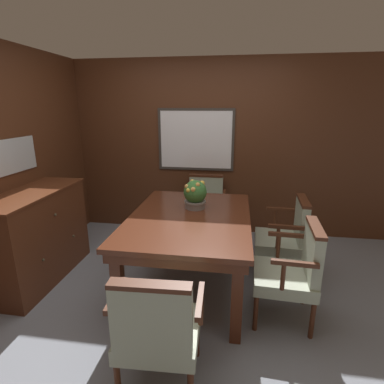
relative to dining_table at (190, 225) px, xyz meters
The scene contains 9 objects.
ground_plane 0.74m from the dining_table, 107.27° to the right, with size 14.00×14.00×0.00m, color gray.
wall_back 1.62m from the dining_table, 93.16° to the left, with size 7.20×0.08×2.45m.
dining_table is the anchor object (origin of this frame).
chair_right_far 1.08m from the dining_table, 19.78° to the left, with size 0.53×0.58×0.89m.
chair_head_far 1.22m from the dining_table, 89.01° to the left, with size 0.57×0.51×0.89m.
chair_head_near 1.23m from the dining_table, 90.62° to the right, with size 0.58×0.53×0.89m.
chair_right_near 1.04m from the dining_table, 20.56° to the right, with size 0.54×0.58×0.89m.
potted_plant 0.34m from the dining_table, 85.13° to the left, with size 0.24×0.26×0.30m.
sideboard_cabinet 1.65m from the dining_table, behind, with size 0.52×1.26×0.98m.
Camera 1 is at (0.52, -2.46, 1.83)m, focal length 28.00 mm.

